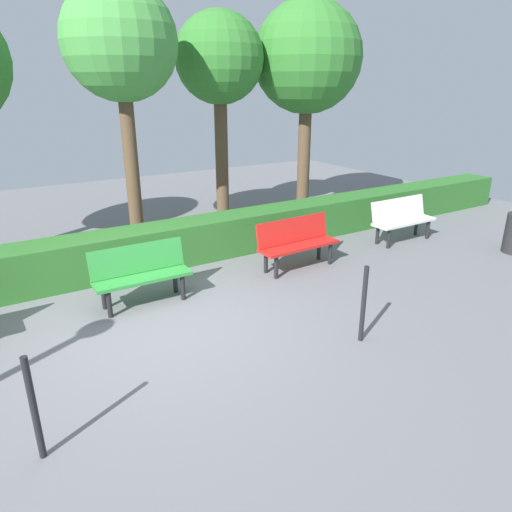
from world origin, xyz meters
TOP-DOWN VIEW (x-y plane):
  - ground_plane at (0.00, 0.00)m, footprint 21.10×21.10m
  - bench_white at (-5.44, -0.90)m, footprint 1.44×0.47m
  - bench_red at (-2.73, -0.81)m, footprint 1.50×0.51m
  - bench_green at (0.02, -0.86)m, footprint 1.39×0.47m
  - hedge_row at (-1.24, -2.12)m, footprint 17.10×0.70m
  - tree_near at (-5.10, -3.79)m, footprint 2.47×2.47m
  - tree_mid at (-3.02, -4.09)m, footprint 1.88×1.88m
  - tree_far at (-0.77, -3.48)m, footprint 2.03×2.03m
  - railing_post_mid at (-1.95, 1.63)m, footprint 0.06×0.06m
  - railing_post_far at (1.76, 1.63)m, footprint 0.06×0.06m

SIDE VIEW (x-z plane):
  - ground_plane at x=0.00m, z-range 0.00..0.00m
  - hedge_row at x=-1.24m, z-range 0.00..0.73m
  - bench_green at x=0.02m, z-range 0.05..0.91m
  - bench_white at x=-5.44m, z-range 0.05..0.91m
  - bench_red at x=-2.73m, z-range 0.05..0.91m
  - railing_post_mid at x=-1.95m, z-range 0.00..1.00m
  - railing_post_far at x=1.76m, z-range 0.00..1.00m
  - tree_mid at x=-3.02m, z-range 1.23..5.71m
  - tree_near at x=-5.10m, z-range 1.14..5.97m
  - tree_far at x=-0.77m, z-range 1.30..6.03m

